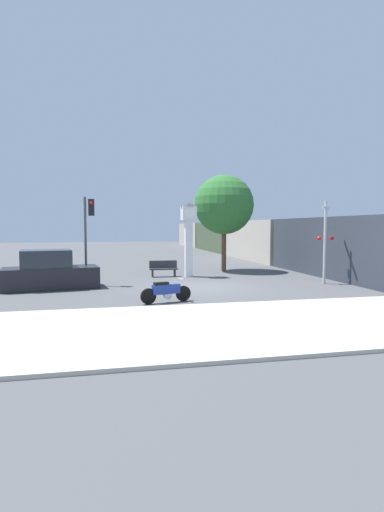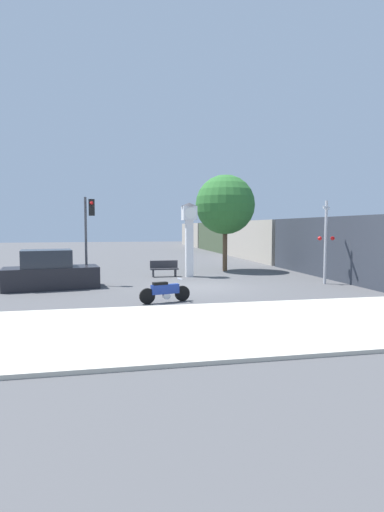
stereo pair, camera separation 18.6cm
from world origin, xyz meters
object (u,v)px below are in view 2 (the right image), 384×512
(freight_train, at_px, (237,238))
(bench, at_px, (164,268))
(railroad_crossing_signal, at_px, (326,239))
(clock_tower, at_px, (189,228))
(parked_car, at_px, (50,272))
(motorcycle, at_px, (165,291))
(traffic_light, at_px, (89,225))
(street_tree, at_px, (225,205))

(freight_train, distance_m, bench, 19.93)
(freight_train, distance_m, railroad_crossing_signal, 21.87)
(clock_tower, bearing_deg, parked_car, -156.81)
(freight_train, distance_m, parked_car, 25.90)
(railroad_crossing_signal, xyz_separation_m, bench, (-7.50, 4.52, -1.76))
(bench, bearing_deg, parked_car, -149.88)
(motorcycle, distance_m, traffic_light, 6.56)
(street_tree, bearing_deg, traffic_light, -150.06)
(clock_tower, height_order, freight_train, clock_tower)
(traffic_light, xyz_separation_m, parked_car, (-1.73, -0.74, -2.20))
(street_tree, bearing_deg, freight_train, 69.10)
(clock_tower, distance_m, bench, 2.72)
(motorcycle, xyz_separation_m, clock_tower, (2.43, 7.59, 2.37))
(street_tree, xyz_separation_m, parked_car, (-10.00, -5.50, -3.51))
(motorcycle, bearing_deg, street_tree, 48.21)
(railroad_crossing_signal, distance_m, bench, 8.93)
(traffic_light, relative_size, parked_car, 0.97)
(traffic_light, relative_size, bench, 2.68)
(freight_train, xyz_separation_m, traffic_light, (-14.01, -19.80, 1.25))
(parked_car, bearing_deg, freight_train, 43.32)
(clock_tower, bearing_deg, railroad_crossing_signal, -34.96)
(motorcycle, relative_size, street_tree, 0.32)
(motorcycle, height_order, clock_tower, clock_tower)
(motorcycle, bearing_deg, railroad_crossing_signal, 7.33)
(bench, bearing_deg, motorcycle, -97.35)
(clock_tower, bearing_deg, street_tree, 40.64)
(motorcycle, xyz_separation_m, railroad_crossing_signal, (8.52, 3.34, 1.83))
(clock_tower, bearing_deg, motorcycle, -107.75)
(clock_tower, xyz_separation_m, bench, (-1.42, 0.27, -2.30))
(clock_tower, relative_size, street_tree, 0.68)
(railroad_crossing_signal, distance_m, street_tree, 7.70)
(clock_tower, bearing_deg, freight_train, 63.85)
(railroad_crossing_signal, height_order, street_tree, street_tree)
(clock_tower, distance_m, street_tree, 4.02)
(parked_car, bearing_deg, traffic_light, 13.92)
(railroad_crossing_signal, height_order, parked_car, railroad_crossing_signal)
(clock_tower, distance_m, freight_train, 19.49)
(clock_tower, xyz_separation_m, railroad_crossing_signal, (6.08, -4.25, -0.54))
(traffic_light, height_order, bench, traffic_light)
(traffic_light, xyz_separation_m, railroad_crossing_signal, (11.52, -1.92, -0.69))
(bench, xyz_separation_m, parked_car, (-5.75, -3.34, 0.26))
(clock_tower, xyz_separation_m, parked_car, (-7.17, -3.07, -2.04))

